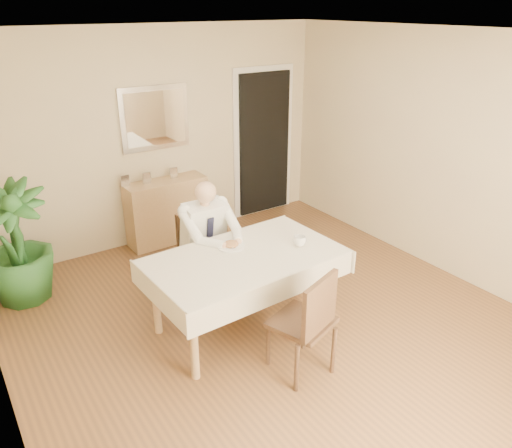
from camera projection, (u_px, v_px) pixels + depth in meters
room at (279, 200)px, 4.16m from camera, size 5.00×5.02×2.60m
doorway at (264, 144)px, 6.94m from camera, size 0.96×0.07×2.10m
mirror at (155, 118)px, 5.92m from camera, size 0.86×0.04×0.76m
dining_table at (245, 264)px, 4.46m from camera, size 1.75×1.08×0.75m
chair_far at (200, 247)px, 5.20m from camera, size 0.41×0.41×0.85m
chair_near at (309, 319)px, 3.91m from camera, size 0.56×0.57×0.94m
seated_man at (212, 238)px, 4.90m from camera, size 0.48×0.72×1.24m
plate at (231, 246)px, 4.58m from camera, size 0.26×0.26×0.02m
food at (231, 244)px, 4.57m from camera, size 0.14×0.14×0.06m
knife at (238, 246)px, 4.54m from camera, size 0.01×0.13×0.01m
fork at (231, 248)px, 4.50m from camera, size 0.01×0.13×0.01m
coffee_mug at (300, 241)px, 4.59m from camera, size 0.14×0.14×0.09m
sideboard at (167, 211)px, 6.27m from camera, size 1.02×0.36×0.81m
photo_frame_left at (125, 181)px, 5.89m from camera, size 0.10×0.02×0.14m
photo_frame_center at (147, 178)px, 5.98m from camera, size 0.10×0.02×0.14m
photo_frame_right at (174, 173)px, 6.16m from camera, size 0.10×0.02×0.14m
potted_palm at (16, 244)px, 4.93m from camera, size 0.92×0.92×1.24m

